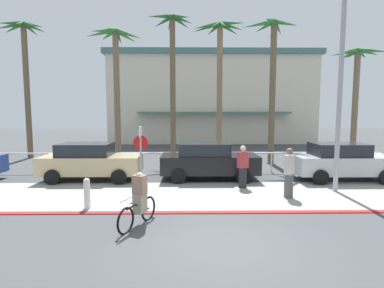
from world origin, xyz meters
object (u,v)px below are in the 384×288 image
palm_tree_3 (173,55)px  palm_tree_4 (220,55)px  car_silver_3 (342,161)px  cyclist_black_0 (139,201)px  stop_sign_bike_lane (141,151)px  car_black_2 (208,161)px  pedestrian_0 (289,175)px  car_tan_1 (90,161)px  palm_tree_2 (116,62)px  palm_tree_5 (272,61)px  palm_tree_1 (24,56)px  palm_tree_6 (357,75)px  pedestrian_1 (243,168)px  bollard_0 (87,193)px  streetlight_curb (344,80)px

palm_tree_3 → palm_tree_4: size_ratio=1.06×
car_silver_3 → cyclist_black_0: bearing=-146.8°
stop_sign_bike_lane → car_black_2: size_ratio=0.58×
pedestrian_0 → car_tan_1: bearing=159.4°
palm_tree_2 → cyclist_black_0: size_ratio=4.76×
palm_tree_5 → palm_tree_1: bearing=170.7°
palm_tree_2 → palm_tree_6: size_ratio=1.14×
palm_tree_2 → palm_tree_5: bearing=-3.4°
pedestrian_1 → palm_tree_4: bearing=91.4°
palm_tree_5 → car_black_2: 7.76m
palm_tree_3 → cyclist_black_0: bearing=-91.7°
car_black_2 → cyclist_black_0: car_black_2 is taller
bollard_0 → pedestrian_0: 6.97m
car_tan_1 → stop_sign_bike_lane: bearing=-43.6°
car_silver_3 → bollard_0: bearing=-158.8°
palm_tree_5 → pedestrian_1: (-2.67, -5.86, -5.22)m
car_black_2 → car_silver_3: 6.04m
stop_sign_bike_lane → palm_tree_3: size_ratio=0.27×
palm_tree_3 → palm_tree_5: (5.87, -2.29, -0.71)m
palm_tree_4 → palm_tree_6: bearing=-6.4°
car_black_2 → stop_sign_bike_lane: bearing=-135.5°
car_silver_3 → pedestrian_0: pedestrian_0 is taller
palm_tree_2 → palm_tree_4: size_ratio=0.91×
palm_tree_2 → palm_tree_6: palm_tree_2 is taller
pedestrian_1 → palm_tree_6: bearing=39.9°
palm_tree_3 → pedestrian_0: (4.60, -9.65, -5.89)m
palm_tree_4 → pedestrian_1: bearing=-88.6°
palm_tree_5 → pedestrian_0: palm_tree_5 is taller
car_tan_1 → pedestrian_1: pedestrian_1 is taller
bollard_0 → stop_sign_bike_lane: bearing=47.0°
palm_tree_6 → car_tan_1: size_ratio=1.60×
bollard_0 → car_black_2: 5.97m
streetlight_curb → palm_tree_4: 9.71m
palm_tree_4 → car_black_2: bearing=-100.1°
car_tan_1 → palm_tree_5: bearing=24.9°
palm_tree_3 → palm_tree_2: bearing=-152.2°
bollard_0 → palm_tree_4: (5.28, 10.40, 6.16)m
stop_sign_bike_lane → bollard_0: bearing=-133.0°
palm_tree_4 → car_tan_1: size_ratio=2.00×
palm_tree_1 → pedestrian_0: palm_tree_1 is taller
car_black_2 → pedestrian_0: (2.69, -3.12, -0.02)m
palm_tree_1 → car_tan_1: 10.95m
palm_tree_1 → palm_tree_3: (9.65, -0.24, 0.02)m
palm_tree_1 → car_black_2: (11.56, -6.77, -5.85)m
palm_tree_6 → car_silver_3: size_ratio=1.60×
bollard_0 → streetlight_curb: 9.90m
palm_tree_6 → palm_tree_5: bearing=-169.8°
palm_tree_2 → car_silver_3: bearing=-24.3°
car_tan_1 → car_black_2: size_ratio=1.00×
streetlight_curb → palm_tree_6: 9.09m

